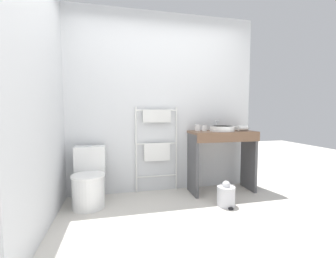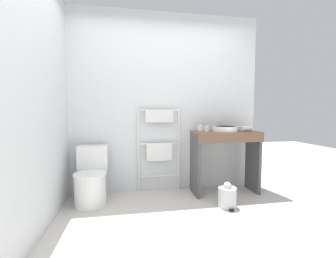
{
  "view_description": "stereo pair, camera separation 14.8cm",
  "coord_description": "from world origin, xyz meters",
  "px_view_note": "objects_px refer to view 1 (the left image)",
  "views": [
    {
      "loc": [
        -0.66,
        -1.83,
        1.18
      ],
      "look_at": [
        -0.05,
        0.74,
        0.97
      ],
      "focal_mm": 24.0,
      "sensor_mm": 36.0,
      "label": 1
    },
    {
      "loc": [
        -0.51,
        -1.86,
        1.18
      ],
      "look_at": [
        -0.05,
        0.74,
        0.97
      ],
      "focal_mm": 24.0,
      "sensor_mm": 36.0,
      "label": 2
    }
  ],
  "objects_px": {
    "sink_basin": "(222,128)",
    "toilet": "(89,181)",
    "cup_near_edge": "(204,128)",
    "trash_bin": "(226,195)",
    "towel_radiator": "(157,139)",
    "cup_near_wall": "(198,128)",
    "hair_dryer": "(242,128)"
  },
  "relations": [
    {
      "from": "toilet",
      "to": "cup_near_wall",
      "type": "distance_m",
      "value": 1.65
    },
    {
      "from": "hair_dryer",
      "to": "towel_radiator",
      "type": "bearing_deg",
      "value": 169.1
    },
    {
      "from": "toilet",
      "to": "cup_near_wall",
      "type": "xyz_separation_m",
      "value": [
        1.51,
        0.18,
        0.64
      ]
    },
    {
      "from": "towel_radiator",
      "to": "cup_near_wall",
      "type": "relative_size",
      "value": 13.78
    },
    {
      "from": "towel_radiator",
      "to": "cup_near_edge",
      "type": "bearing_deg",
      "value": -12.38
    },
    {
      "from": "sink_basin",
      "to": "hair_dryer",
      "type": "distance_m",
      "value": 0.32
    },
    {
      "from": "trash_bin",
      "to": "toilet",
      "type": "bearing_deg",
      "value": 166.16
    },
    {
      "from": "cup_near_wall",
      "to": "hair_dryer",
      "type": "bearing_deg",
      "value": -12.09
    },
    {
      "from": "towel_radiator",
      "to": "sink_basin",
      "type": "xyz_separation_m",
      "value": [
        0.92,
        -0.23,
        0.16
      ]
    },
    {
      "from": "sink_basin",
      "to": "hair_dryer",
      "type": "bearing_deg",
      "value": -1.62
    },
    {
      "from": "towel_radiator",
      "to": "hair_dryer",
      "type": "height_order",
      "value": "towel_radiator"
    },
    {
      "from": "towel_radiator",
      "to": "sink_basin",
      "type": "distance_m",
      "value": 0.96
    },
    {
      "from": "towel_radiator",
      "to": "cup_near_wall",
      "type": "xyz_separation_m",
      "value": [
        0.59,
        -0.1,
        0.16
      ]
    },
    {
      "from": "sink_basin",
      "to": "cup_near_wall",
      "type": "bearing_deg",
      "value": 158.29
    },
    {
      "from": "cup_near_wall",
      "to": "toilet",
      "type": "bearing_deg",
      "value": -173.3
    },
    {
      "from": "toilet",
      "to": "hair_dryer",
      "type": "distance_m",
      "value": 2.25
    },
    {
      "from": "towel_radiator",
      "to": "trash_bin",
      "type": "distance_m",
      "value": 1.21
    },
    {
      "from": "sink_basin",
      "to": "cup_near_wall",
      "type": "distance_m",
      "value": 0.35
    },
    {
      "from": "cup_near_edge",
      "to": "trash_bin",
      "type": "xyz_separation_m",
      "value": [
        0.08,
        -0.54,
        -0.81
      ]
    },
    {
      "from": "cup_near_edge",
      "to": "cup_near_wall",
      "type": "bearing_deg",
      "value": 149.45
    },
    {
      "from": "toilet",
      "to": "cup_near_edge",
      "type": "height_order",
      "value": "cup_near_edge"
    },
    {
      "from": "toilet",
      "to": "hair_dryer",
      "type": "height_order",
      "value": "hair_dryer"
    },
    {
      "from": "trash_bin",
      "to": "hair_dryer",
      "type": "bearing_deg",
      "value": 43.08
    },
    {
      "from": "towel_radiator",
      "to": "trash_bin",
      "type": "bearing_deg",
      "value": -42.53
    },
    {
      "from": "towel_radiator",
      "to": "cup_near_wall",
      "type": "height_order",
      "value": "towel_radiator"
    },
    {
      "from": "sink_basin",
      "to": "towel_radiator",
      "type": "bearing_deg",
      "value": 165.97
    },
    {
      "from": "towel_radiator",
      "to": "sink_basin",
      "type": "bearing_deg",
      "value": -14.03
    },
    {
      "from": "hair_dryer",
      "to": "sink_basin",
      "type": "bearing_deg",
      "value": 178.38
    },
    {
      "from": "cup_near_edge",
      "to": "sink_basin",
      "type": "bearing_deg",
      "value": -18.49
    },
    {
      "from": "sink_basin",
      "to": "toilet",
      "type": "bearing_deg",
      "value": -178.47
    },
    {
      "from": "cup_near_wall",
      "to": "cup_near_edge",
      "type": "distance_m",
      "value": 0.09
    },
    {
      "from": "sink_basin",
      "to": "cup_near_wall",
      "type": "height_order",
      "value": "cup_near_wall"
    }
  ]
}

